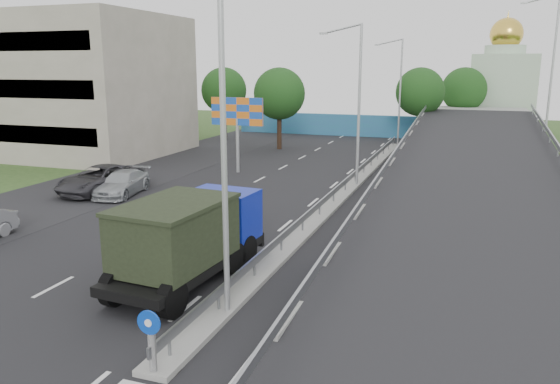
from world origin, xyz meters
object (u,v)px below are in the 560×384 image
at_px(lamp_post_near, 217,132).
at_px(church, 502,87).
at_px(parked_car_d, 122,183).
at_px(lamp_post_mid, 356,97).
at_px(sign_bollard, 151,341).
at_px(parked_car_c, 101,179).
at_px(lamp_post_far, 398,86).
at_px(billboard, 237,116).
at_px(dump_truck, 190,235).

xyz_separation_m(lamp_post_near, church, (9.89, 54.00, -0.50)).
bearing_deg(parked_car_d, lamp_post_mid, 18.85).
bearing_deg(lamp_post_mid, sign_bollard, -90.26).
bearing_deg(lamp_post_mid, parked_car_c, -154.83).
bearing_deg(lamp_post_mid, parked_car_d, -151.60).
bearing_deg(lamp_post_far, sign_bollard, -90.14).
xyz_separation_m(lamp_post_far, church, (9.89, 14.00, -0.50)).
distance_m(parked_car_c, parked_car_d, 1.66).
bearing_deg(church, lamp_post_near, -100.38).
xyz_separation_m(lamp_post_mid, church, (9.89, 34.00, -0.50)).
xyz_separation_m(parked_car_c, parked_car_d, (1.65, -0.13, -0.11)).
xyz_separation_m(sign_bollard, church, (10.00, 57.83, 4.28)).
height_order(billboard, parked_car_c, billboard).
bearing_deg(lamp_post_near, lamp_post_mid, 90.00).
distance_m(billboard, parked_car_c, 10.89).
xyz_separation_m(sign_bollard, parked_car_c, (-14.42, 17.00, -0.20)).
xyz_separation_m(lamp_post_mid, billboard, (-9.11, 2.00, -1.62)).
height_order(church, billboard, church).
xyz_separation_m(dump_truck, parked_car_c, (-12.24, 10.95, -0.93)).
relative_size(lamp_post_mid, parked_car_d, 2.02).
height_order(church, parked_car_d, church).
relative_size(billboard, parked_car_c, 0.92).
xyz_separation_m(lamp_post_far, parked_car_d, (-12.88, -26.96, -5.08)).
height_order(parked_car_c, parked_car_d, parked_car_c).
height_order(lamp_post_far, parked_car_c, lamp_post_far).
relative_size(parked_car_c, parked_car_d, 1.20).
relative_size(church, dump_truck, 1.87).
bearing_deg(church, lamp_post_far, -125.24).
height_order(lamp_post_mid, billboard, lamp_post_mid).
xyz_separation_m(lamp_post_far, billboard, (-9.11, -18.00, -1.62)).
bearing_deg(sign_bollard, lamp_post_far, 89.86).
xyz_separation_m(sign_bollard, billboard, (-9.00, 25.83, 3.15)).
relative_size(lamp_post_mid, lamp_post_far, 1.00).
height_order(lamp_post_mid, parked_car_c, lamp_post_mid).
distance_m(sign_bollard, lamp_post_far, 44.08).
bearing_deg(lamp_post_near, sign_bollard, -91.64).
distance_m(sign_bollard, lamp_post_near, 6.12).
distance_m(dump_truck, parked_car_c, 16.45).
bearing_deg(billboard, church, 59.30).
height_order(lamp_post_mid, church, church).
relative_size(sign_bollard, church, 0.12).
bearing_deg(lamp_post_near, church, 79.62).
xyz_separation_m(lamp_post_near, parked_car_c, (-14.53, 13.17, -4.97)).
distance_m(lamp_post_near, lamp_post_mid, 20.00).
bearing_deg(lamp_post_mid, dump_truck, -97.35).
xyz_separation_m(lamp_post_near, billboard, (-9.11, 22.00, -1.62)).
bearing_deg(parked_car_c, lamp_post_mid, 31.96).
bearing_deg(billboard, parked_car_c, -121.55).
xyz_separation_m(church, parked_car_c, (-24.42, -40.83, -4.47)).
bearing_deg(lamp_post_mid, church, 73.78).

